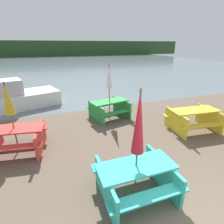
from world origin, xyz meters
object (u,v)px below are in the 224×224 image
Objects in this scene: picnic_table_teal at (136,177)px; picnic_table_yellow at (193,118)px; umbrella_white at (109,77)px; umbrella_gold at (7,99)px; picnic_table_red at (16,137)px; picnic_table_green at (109,108)px; boat at (17,97)px; umbrella_crimson at (139,123)px.

picnic_table_yellow reaches higher than picnic_table_teal.
umbrella_gold is at bearing -155.93° from umbrella_white.
umbrella_gold reaches higher than picnic_table_teal.
picnic_table_green is at bearing 24.07° from picnic_table_red.
picnic_table_teal is 3.93m from umbrella_gold.
picnic_table_green is 0.46× the size of boat.
boat is (-4.01, 2.90, -1.25)m from umbrella_white.
umbrella_white reaches higher than picnic_table_red.
boat is (-3.11, 7.15, -1.15)m from umbrella_crimson.
picnic_table_red is at bearing -100.10° from boat.
umbrella_gold is 0.91× the size of umbrella_crimson.
picnic_table_teal is 4.34m from picnic_table_green.
picnic_table_teal is 0.86× the size of picnic_table_yellow.
picnic_table_green is 0.79× the size of umbrella_crimson.
picnic_table_teal is at bearing -101.97° from umbrella_white.
umbrella_white is 0.57× the size of boat.
umbrella_crimson reaches higher than boat.
boat is at bearing 144.12° from umbrella_white.
umbrella_white is (3.50, 1.56, 0.14)m from umbrella_gold.
picnic_table_red is (-6.07, 0.66, -0.01)m from picnic_table_yellow.
umbrella_crimson is (-0.90, -4.25, 1.24)m from picnic_table_green.
boat is (-3.11, 7.15, 0.09)m from picnic_table_teal.
umbrella_white is at bearing 78.03° from umbrella_crimson.
picnic_table_yellow is 3.40m from picnic_table_green.
picnic_table_yellow is 6.11m from picnic_table_red.
umbrella_white is (-2.57, 2.22, 1.31)m from picnic_table_yellow.
boat is (-0.51, 4.47, 0.07)m from picnic_table_red.
umbrella_gold reaches higher than picnic_table_red.
picnic_table_green is at bearing 78.03° from umbrella_crimson.
umbrella_gold reaches higher than picnic_table_green.
picnic_table_yellow is 0.47× the size of boat.
umbrella_crimson is (2.60, -2.68, 0.04)m from umbrella_gold.
picnic_table_green is (0.90, 4.25, 0.01)m from picnic_table_teal.
umbrella_white is at bearing 24.07° from umbrella_gold.
picnic_table_green is (3.50, 1.56, -0.01)m from picnic_table_red.
picnic_table_green is 0.87× the size of umbrella_gold.
picnic_table_red reaches higher than picnic_table_green.
picnic_table_red is 0.99× the size of picnic_table_green.
picnic_table_green is 1.34m from umbrella_white.
umbrella_crimson is (0.00, -0.00, 1.25)m from picnic_table_teal.
picnic_table_green is at bearing -52.50° from boat.
umbrella_gold is at bearing -100.10° from boat.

